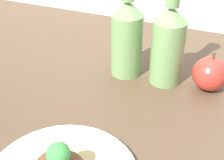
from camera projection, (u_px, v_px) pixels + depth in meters
The scene contains 4 objects.
ground_plane at pixel (137, 149), 56.51cm from camera, with size 180.00×110.00×4.00cm, color brown.
cider_bottle_left at pixel (127, 35), 69.34cm from camera, with size 7.15×7.15×25.52cm.
cider_bottle_right at pixel (168, 42), 66.41cm from camera, with size 7.15×7.15×25.52cm.
apple at pixel (210, 74), 67.04cm from camera, with size 7.53×7.53×8.97cm.
Camera 1 is at (10.86, -38.93, 39.69)cm, focal length 50.00 mm.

